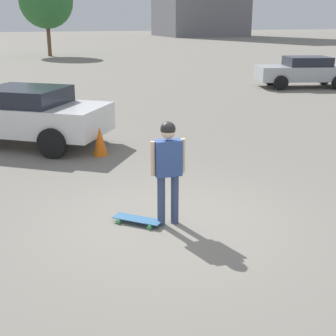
{
  "coord_description": "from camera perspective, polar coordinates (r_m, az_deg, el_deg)",
  "views": [
    {
      "loc": [
        2.18,
        6.36,
        3.08
      ],
      "look_at": [
        0.0,
        0.0,
        0.92
      ],
      "focal_mm": 50.0,
      "sensor_mm": 36.0,
      "label": 1
    }
  ],
  "objects": [
    {
      "name": "ground_plane",
      "position": [
        7.39,
        -0.0,
        -6.8
      ],
      "size": [
        220.0,
        220.0,
        0.0
      ],
      "primitive_type": "plane",
      "color": "gray"
    },
    {
      "name": "person",
      "position": [
        7.03,
        -0.0,
        0.7
      ],
      "size": [
        0.55,
        0.23,
        1.63
      ],
      "rotation": [
        0.0,
        0.0,
        3.12
      ],
      "color": "#38476B",
      "rests_on": "ground_plane"
    },
    {
      "name": "skateboard",
      "position": [
        7.39,
        -3.75,
        -6.29
      ],
      "size": [
        0.74,
        0.7,
        0.08
      ],
      "rotation": [
        0.0,
        0.0,
        -0.73
      ],
      "color": "#336693",
      "rests_on": "ground_plane"
    },
    {
      "name": "car_parked_near",
      "position": [
        12.34,
        -17.2,
        6.28
      ],
      "size": [
        4.51,
        3.92,
        1.45
      ],
      "rotation": [
        0.0,
        0.0,
        -0.61
      ],
      "color": "silver",
      "rests_on": "ground_plane"
    },
    {
      "name": "car_parked_far",
      "position": [
        22.91,
        16.32,
        11.27
      ],
      "size": [
        4.6,
        2.79,
        1.39
      ],
      "rotation": [
        0.0,
        0.0,
        -0.26
      ],
      "color": "#ADB2B7",
      "rests_on": "ground_plane"
    },
    {
      "name": "tree_distant",
      "position": [
        41.62,
        -14.64,
        19.09
      ],
      "size": [
        4.37,
        4.37,
        6.57
      ],
      "color": "brown",
      "rests_on": "ground_plane"
    },
    {
      "name": "traffic_cone",
      "position": [
        11.04,
        -8.29,
        3.29
      ],
      "size": [
        0.35,
        0.35,
        0.68
      ],
      "color": "orange",
      "rests_on": "ground_plane"
    }
  ]
}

